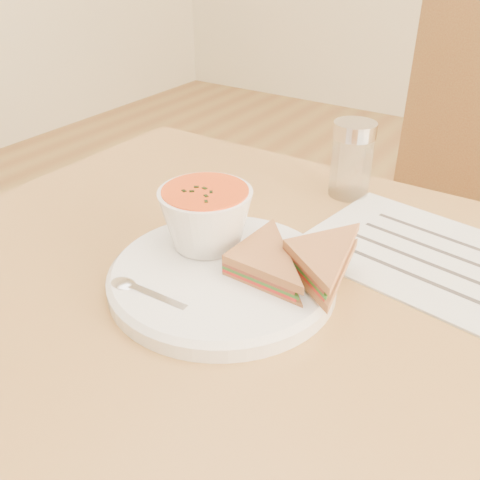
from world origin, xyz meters
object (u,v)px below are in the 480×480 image
Objects in this scene: soup_bowl at (206,220)px; chair_far at (418,246)px; condiment_shaker at (352,160)px; plate at (223,278)px.

chair_far is at bearing 80.70° from soup_bowl.
chair_far reaches higher than condiment_shaker.
condiment_shaker is (0.02, 0.29, 0.05)m from plate.
plate is 2.31× the size of condiment_shaker.
soup_bowl is at bearing 99.94° from chair_far.
chair_far is 0.71m from plate.
plate is at bearing 104.15° from chair_far.
chair_far is 8.90× the size of condiment_shaker.
condiment_shaker is (0.07, 0.26, 0.00)m from soup_bowl.
plate is 0.29m from condiment_shaker.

